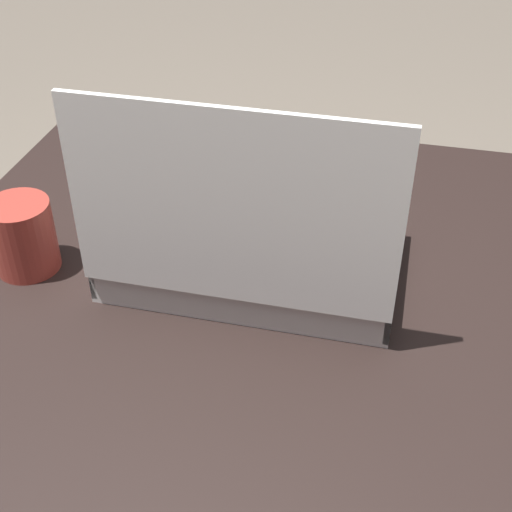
% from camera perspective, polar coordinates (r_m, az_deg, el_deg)
% --- Properties ---
extents(dining_table, '(0.96, 0.98, 0.72)m').
position_cam_1_polar(dining_table, '(1.11, -1.61, -5.87)').
color(dining_table, black).
rests_on(dining_table, ground_plane).
extents(donut_box, '(0.41, 0.26, 0.32)m').
position_cam_1_polar(donut_box, '(1.00, -0.70, 0.89)').
color(donut_box, white).
rests_on(donut_box, dining_table).
extents(coffee_mug, '(0.09, 0.09, 0.11)m').
position_cam_1_polar(coffee_mug, '(1.09, -18.17, 1.59)').
color(coffee_mug, '#A3382D').
rests_on(coffee_mug, dining_table).
extents(paper_napkin, '(0.15, 0.14, 0.01)m').
position_cam_1_polar(paper_napkin, '(1.23, 3.54, 4.97)').
color(paper_napkin, '#CC4C47').
rests_on(paper_napkin, dining_table).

